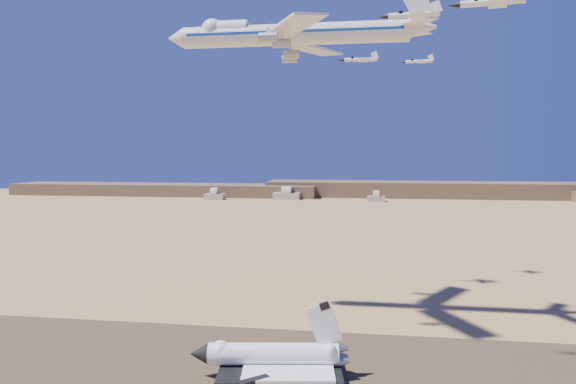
# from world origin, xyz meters

# --- Properties ---
(ground) EXTENTS (1200.00, 1200.00, 0.00)m
(ground) POSITION_xyz_m (0.00, 0.00, 0.00)
(ground) COLOR tan
(ground) RESTS_ON ground
(runway) EXTENTS (600.00, 50.00, 0.06)m
(runway) POSITION_xyz_m (0.00, 0.00, 0.03)
(runway) COLOR brown
(runway) RESTS_ON ground
(ridgeline) EXTENTS (960.00, 90.00, 18.00)m
(ridgeline) POSITION_xyz_m (65.32, 527.31, 7.63)
(ridgeline) COLOR brown
(ridgeline) RESTS_ON ground
(hangars) EXTENTS (200.50, 29.50, 30.00)m
(hangars) POSITION_xyz_m (-64.00, 478.43, 4.83)
(hangars) COLOR #B1AD9C
(hangars) RESTS_ON ground
(shuttle) EXTENTS (37.96, 26.96, 18.65)m
(shuttle) POSITION_xyz_m (16.83, -11.01, 5.01)
(shuttle) COLOR white
(shuttle) RESTS_ON runway
(carrier_747) EXTENTS (85.16, 66.16, 21.26)m
(carrier_747) POSITION_xyz_m (12.06, 38.06, 90.73)
(carrier_747) COLOR silver
(chase_jet_a) EXTENTS (14.92, 8.23, 3.73)m
(chase_jet_a) POSITION_xyz_m (48.87, -1.73, 86.15)
(chase_jet_a) COLOR silver
(chase_jet_b) EXTENTS (15.85, 8.90, 3.98)m
(chase_jet_b) POSITION_xyz_m (63.70, -17.01, 84.52)
(chase_jet_b) COLOR silver
(chase_jet_e) EXTENTS (15.91, 8.53, 3.96)m
(chase_jet_e) POSITION_xyz_m (33.89, 81.62, 89.39)
(chase_jet_e) COLOR silver
(chase_jet_f) EXTENTS (14.05, 7.78, 3.51)m
(chase_jet_f) POSITION_xyz_m (57.50, 103.58, 91.57)
(chase_jet_f) COLOR silver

